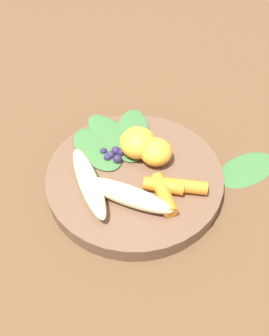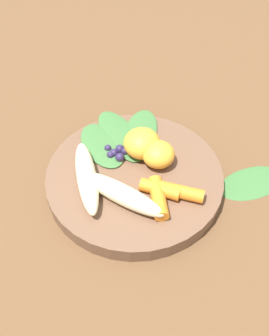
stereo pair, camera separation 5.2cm
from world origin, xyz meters
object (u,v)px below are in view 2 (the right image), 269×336
(bowl, at_px, (135,178))
(orange_segment_near, at_px, (142,143))
(banana_peeled_left, at_px, (121,194))
(banana_peeled_right, at_px, (87,177))
(kale_leaf_stray, at_px, (252,182))

(bowl, bearing_deg, orange_segment_near, 121.98)
(bowl, height_order, orange_segment_near, orange_segment_near)
(banana_peeled_left, height_order, orange_segment_near, orange_segment_near)
(banana_peeled_right, xyz_separation_m, orange_segment_near, (0.01, 0.10, 0.01))
(banana_peeled_left, xyz_separation_m, kale_leaf_stray, (0.09, 0.18, -0.04))
(banana_peeled_right, height_order, kale_leaf_stray, banana_peeled_right)
(banana_peeled_left, relative_size, kale_leaf_stray, 1.22)
(banana_peeled_right, relative_size, orange_segment_near, 2.40)
(banana_peeled_right, bearing_deg, kale_leaf_stray, 82.54)
(banana_peeled_left, height_order, banana_peeled_right, same)
(bowl, relative_size, orange_segment_near, 4.69)
(bowl, xyz_separation_m, orange_segment_near, (-0.02, 0.03, 0.03))
(kale_leaf_stray, bearing_deg, banana_peeled_right, 162.08)
(banana_peeled_left, distance_m, orange_segment_near, 0.09)
(banana_peeled_left, bearing_deg, orange_segment_near, 103.89)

